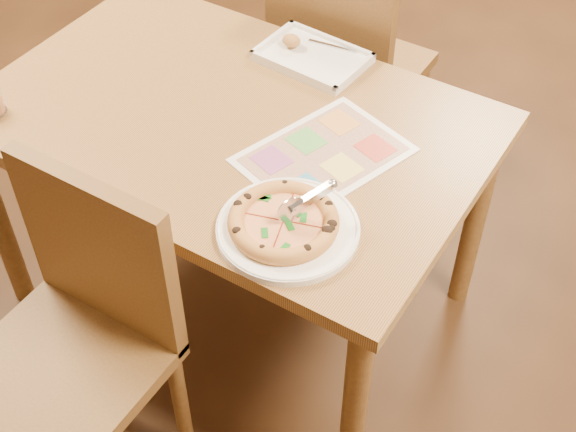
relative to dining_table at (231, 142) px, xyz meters
The scene contains 8 objects.
dining_table is the anchor object (origin of this frame).
chair_near 0.61m from the dining_table, 90.00° to the right, with size 0.42×0.42×0.47m.
chair_far 0.61m from the dining_table, 90.00° to the left, with size 0.42×0.42×0.47m.
plate 0.44m from the dining_table, 37.77° to the right, with size 0.32×0.32×0.02m, color white.
pizza 0.44m from the dining_table, 38.90° to the right, with size 0.25×0.25×0.04m.
pizza_cutter 0.47m from the dining_table, 32.28° to the right, with size 0.08×0.12×0.08m.
appetizer_tray 0.34m from the dining_table, 81.57° to the left, with size 0.30×0.22×0.06m.
menu 0.29m from the dining_table, ahead, with size 0.28×0.39×0.01m, color white.
Camera 1 is at (0.99, -1.30, 2.01)m, focal length 50.00 mm.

